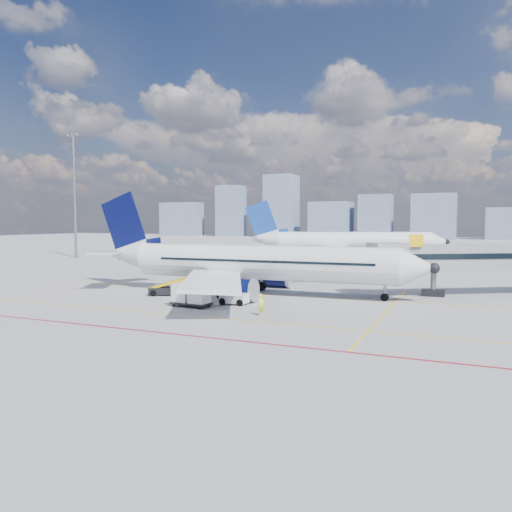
{
  "coord_description": "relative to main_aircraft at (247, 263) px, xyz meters",
  "views": [
    {
      "loc": [
        20.32,
        -40.17,
        7.57
      ],
      "look_at": [
        0.1,
        6.76,
        4.0
      ],
      "focal_mm": 35.0,
      "sensor_mm": 36.0,
      "label": 1
    }
  ],
  "objects": [
    {
      "name": "distant_skyline",
      "position": [
        2.74,
        182.81,
        7.48
      ],
      "size": [
        256.6,
        15.7,
        29.99
      ],
      "color": "slate",
      "rests_on": "ground"
    },
    {
      "name": "belt_loader",
      "position": [
        -6.46,
        -4.26,
        -2.57
      ],
      "size": [
        6.18,
        3.71,
        2.54
      ],
      "rotation": [
        0.0,
        0.0,
        0.41
      ],
      "color": "black",
      "rests_on": "ground"
    },
    {
      "name": "cargo_dolly",
      "position": [
        -1.13,
        -9.49,
        -2.15
      ],
      "size": [
        3.7,
        1.89,
        1.96
      ],
      "rotation": [
        0.0,
        0.0,
        -0.09
      ],
      "color": "black",
      "rests_on": "ground"
    },
    {
      "name": "floodlight_mast_nw",
      "position": [
        -53.88,
        32.81,
        10.36
      ],
      "size": [
        3.2,
        0.61,
        25.45
      ],
      "color": "slate",
      "rests_on": "ground"
    },
    {
      "name": "apron_markings",
      "position": [
        0.54,
        -11.1,
        -3.22
      ],
      "size": [
        90.0,
        35.12,
        0.01
      ],
      "color": "yellow",
      "rests_on": "ground"
    },
    {
      "name": "main_aircraft",
      "position": [
        0.0,
        0.0,
        0.0
      ],
      "size": [
        37.44,
        32.61,
        10.96
      ],
      "rotation": [
        0.0,
        0.0,
        0.03
      ],
      "color": "silver",
      "rests_on": "ground"
    },
    {
      "name": "jet_bridge",
      "position": [
        24.63,
        9.72,
        0.52
      ],
      "size": [
        23.55,
        15.78,
        6.3
      ],
      "color": "gray",
      "rests_on": "ground"
    },
    {
      "name": "ground",
      "position": [
        1.12,
        -7.19,
        -3.22
      ],
      "size": [
        420.0,
        420.0,
        0.0
      ],
      "primitive_type": "plane",
      "color": "#949497",
      "rests_on": "ground"
    },
    {
      "name": "baggage_tug",
      "position": [
        1.7,
        -6.86,
        -2.41
      ],
      "size": [
        2.48,
        1.52,
        1.7
      ],
      "rotation": [
        0.0,
        0.0,
        -0.02
      ],
      "color": "silver",
      "rests_on": "ground"
    },
    {
      "name": "second_aircraft",
      "position": [
        -2.68,
        55.93,
        -0.01
      ],
      "size": [
        40.92,
        34.69,
        12.44
      ],
      "rotation": [
        0.0,
        0.0,
        0.37
      ],
      "color": "silver",
      "rests_on": "ground"
    },
    {
      "name": "ramp_worker",
      "position": [
        6.17,
        -10.84,
        -2.34
      ],
      "size": [
        0.48,
        0.68,
        1.77
      ],
      "primitive_type": "imported",
      "rotation": [
        0.0,
        0.0,
        1.49
      ],
      "color": "#FAFC1A",
      "rests_on": "ground"
    }
  ]
}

